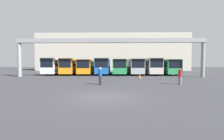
# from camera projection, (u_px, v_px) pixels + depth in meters

# --- Properties ---
(ground_plane) EXTENTS (200.00, 200.00, 0.00)m
(ground_plane) POSITION_uv_depth(u_px,v_px,m) (103.00, 97.00, 9.94)
(ground_plane) COLOR #38383D
(building_backdrop) EXTENTS (51.24, 12.00, 12.45)m
(building_backdrop) POSITION_uv_depth(u_px,v_px,m) (113.00, 53.00, 54.70)
(building_backdrop) COLOR #B7B2A3
(building_backdrop) RESTS_ON ground
(overhead_gantry) EXTENTS (31.56, 0.80, 6.46)m
(overhead_gantry) POSITION_uv_depth(u_px,v_px,m) (110.00, 44.00, 25.11)
(overhead_gantry) COLOR gray
(overhead_gantry) RESTS_ON ground
(bus_slot_0) EXTENTS (2.57, 11.49, 3.34)m
(bus_slot_0) POSITION_uv_depth(u_px,v_px,m) (58.00, 65.00, 32.99)
(bus_slot_0) COLOR silver
(bus_slot_0) RESTS_ON ground
(bus_slot_1) EXTENTS (2.49, 12.39, 3.26)m
(bus_slot_1) POSITION_uv_depth(u_px,v_px,m) (74.00, 65.00, 33.38)
(bus_slot_1) COLOR orange
(bus_slot_1) RESTS_ON ground
(bus_slot_2) EXTENTS (2.59, 11.63, 3.05)m
(bus_slot_2) POSITION_uv_depth(u_px,v_px,m) (89.00, 66.00, 32.94)
(bus_slot_2) COLOR orange
(bus_slot_2) RESTS_ON ground
(bus_slot_3) EXTENTS (2.62, 10.32, 3.28)m
(bus_slot_3) POSITION_uv_depth(u_px,v_px,m) (103.00, 65.00, 32.22)
(bus_slot_3) COLOR #1959A5
(bus_slot_3) RESTS_ON ground
(bus_slot_4) EXTENTS (2.60, 12.08, 3.13)m
(bus_slot_4) POSITION_uv_depth(u_px,v_px,m) (119.00, 66.00, 33.04)
(bus_slot_4) COLOR #268C4C
(bus_slot_4) RESTS_ON ground
(bus_slot_5) EXTENTS (2.59, 10.16, 3.19)m
(bus_slot_5) POSITION_uv_depth(u_px,v_px,m) (134.00, 66.00, 32.02)
(bus_slot_5) COLOR #999EA5
(bus_slot_5) RESTS_ON ground
(bus_slot_6) EXTENTS (2.55, 11.26, 3.29)m
(bus_slot_6) POSITION_uv_depth(u_px,v_px,m) (149.00, 65.00, 32.50)
(bus_slot_6) COLOR beige
(bus_slot_6) RESTS_ON ground
(bus_slot_7) EXTENTS (2.61, 10.54, 3.06)m
(bus_slot_7) POSITION_uv_depth(u_px,v_px,m) (165.00, 66.00, 32.09)
(bus_slot_7) COLOR #268C4C
(bus_slot_7) RESTS_ON ground
(pedestrian_near_left) EXTENTS (0.36, 0.36, 1.75)m
(pedestrian_near_left) POSITION_uv_depth(u_px,v_px,m) (180.00, 76.00, 15.78)
(pedestrian_near_left) COLOR gray
(pedestrian_near_left) RESTS_ON ground
(pedestrian_mid_left) EXTENTS (0.38, 0.38, 1.84)m
(pedestrian_mid_left) POSITION_uv_depth(u_px,v_px,m) (100.00, 75.00, 15.82)
(pedestrian_mid_left) COLOR black
(pedestrian_mid_left) RESTS_ON ground
(traffic_cone) EXTENTS (0.40, 0.40, 0.65)m
(traffic_cone) POSITION_uv_depth(u_px,v_px,m) (140.00, 76.00, 23.34)
(traffic_cone) COLOR orange
(traffic_cone) RESTS_ON ground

